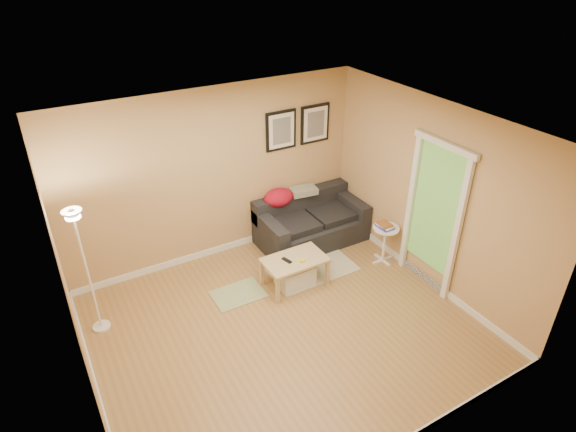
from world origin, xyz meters
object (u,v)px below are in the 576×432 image
(coffee_table, at_px, (295,272))
(side_table, at_px, (384,245))
(storage_bin, at_px, (295,275))
(book_stack, at_px, (385,225))
(sofa, at_px, (312,221))
(floor_lamp, at_px, (88,276))

(coffee_table, relative_size, side_table, 1.46)
(storage_bin, height_order, book_stack, book_stack)
(side_table, xyz_separation_m, book_stack, (-0.02, 0.01, 0.34))
(side_table, height_order, book_stack, book_stack)
(sofa, bearing_deg, book_stack, -58.24)
(storage_bin, bearing_deg, sofa, 45.92)
(sofa, relative_size, floor_lamp, 0.99)
(storage_bin, bearing_deg, floor_lamp, 169.63)
(floor_lamp, bearing_deg, sofa, 6.19)
(side_table, xyz_separation_m, floor_lamp, (-4.02, 0.65, 0.51))
(book_stack, distance_m, floor_lamp, 4.06)
(coffee_table, relative_size, book_stack, 3.55)
(coffee_table, height_order, floor_lamp, floor_lamp)
(book_stack, xyz_separation_m, floor_lamp, (-4.00, 0.64, 0.17))
(side_table, relative_size, floor_lamp, 0.35)
(storage_bin, height_order, side_table, side_table)
(storage_bin, relative_size, side_table, 0.87)
(sofa, distance_m, coffee_table, 1.17)
(coffee_table, xyz_separation_m, storage_bin, (0.00, -0.00, -0.06))
(storage_bin, xyz_separation_m, book_stack, (1.43, -0.17, 0.48))
(sofa, distance_m, floor_lamp, 3.43)
(storage_bin, bearing_deg, book_stack, -6.75)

